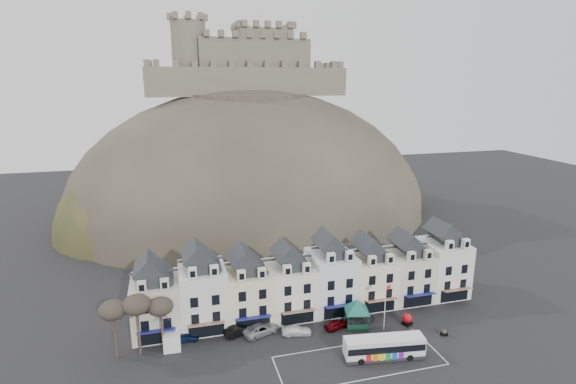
% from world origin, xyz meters
% --- Properties ---
extents(ground, '(300.00, 300.00, 0.00)m').
position_xyz_m(ground, '(0.00, 0.00, 0.00)').
color(ground, black).
rests_on(ground, ground).
extents(coach_bay_markings, '(22.00, 7.50, 0.01)m').
position_xyz_m(coach_bay_markings, '(2.00, 1.25, 0.00)').
color(coach_bay_markings, silver).
rests_on(coach_bay_markings, ground).
extents(townhouse_terrace, '(54.40, 9.35, 11.80)m').
position_xyz_m(townhouse_terrace, '(0.15, 15.97, 5.30)').
color(townhouse_terrace, beige).
rests_on(townhouse_terrace, ground).
extents(castle_hill, '(100.00, 76.00, 68.00)m').
position_xyz_m(castle_hill, '(1.25, 68.95, 0.11)').
color(castle_hill, '#322D27').
rests_on(castle_hill, ground).
extents(castle, '(50.20, 22.20, 22.00)m').
position_xyz_m(castle, '(0.51, 75.93, 40.19)').
color(castle, '#635C4C').
rests_on(castle, ground).
extents(tree_left_far, '(3.61, 3.61, 8.24)m').
position_xyz_m(tree_left_far, '(-29.00, 10.50, 6.90)').
color(tree_left_far, '#382B23').
rests_on(tree_left_far, ground).
extents(tree_left_mid, '(3.78, 3.78, 8.64)m').
position_xyz_m(tree_left_mid, '(-26.00, 10.50, 7.24)').
color(tree_left_mid, '#382B23').
rests_on(tree_left_mid, ground).
extents(tree_left_near, '(3.43, 3.43, 7.84)m').
position_xyz_m(tree_left_near, '(-23.00, 10.50, 6.55)').
color(tree_left_near, '#382B23').
rests_on(tree_left_near, ground).
extents(bus, '(10.94, 3.93, 3.02)m').
position_xyz_m(bus, '(5.39, 1.07, 1.67)').
color(bus, '#262628').
rests_on(bus, ground).
extents(bus_shelter, '(6.84, 6.84, 4.46)m').
position_xyz_m(bus_shelter, '(5.00, 9.22, 3.46)').
color(bus_shelter, '#103121').
rests_on(bus_shelter, ground).
extents(red_buoy, '(1.63, 1.63, 1.83)m').
position_xyz_m(red_buoy, '(12.65, 7.68, 0.93)').
color(red_buoy, black).
rests_on(red_buoy, ground).
extents(flagpole, '(0.98, 0.46, 7.26)m').
position_xyz_m(flagpole, '(8.66, 7.30, 4.15)').
color(flagpole, silver).
rests_on(flagpole, ground).
extents(white_van, '(2.42, 5.31, 2.40)m').
position_xyz_m(white_van, '(-21.79, 12.00, 1.20)').
color(white_van, white).
rests_on(white_van, ground).
extents(planter_west, '(1.04, 0.73, 0.94)m').
position_xyz_m(planter_west, '(12.00, 5.01, 0.45)').
color(planter_west, black).
rests_on(planter_west, ground).
extents(planter_east, '(1.05, 0.68, 0.97)m').
position_xyz_m(planter_east, '(16.35, 3.61, 0.47)').
color(planter_east, black).
rests_on(planter_east, ground).
extents(car_navy, '(3.84, 1.72, 1.28)m').
position_xyz_m(car_navy, '(-19.99, 12.00, 0.64)').
color(car_navy, '#0B173B').
rests_on(car_navy, ground).
extents(car_black, '(4.98, 2.90, 1.55)m').
position_xyz_m(car_black, '(-12.20, 11.59, 0.78)').
color(car_black, black).
rests_on(car_black, ground).
extents(car_silver, '(5.99, 4.20, 1.54)m').
position_xyz_m(car_silver, '(-9.20, 11.06, 0.77)').
color(car_silver, '#999BA0').
rests_on(car_silver, ground).
extents(car_white, '(4.58, 2.51, 1.26)m').
position_xyz_m(car_white, '(-4.26, 9.50, 0.63)').
color(car_white, white).
rests_on(car_white, ground).
extents(car_maroon, '(4.15, 2.55, 1.32)m').
position_xyz_m(car_maroon, '(1.97, 9.50, 0.66)').
color(car_maroon, '#4D0409').
rests_on(car_maroon, ground).
extents(car_charcoal, '(4.68, 3.27, 1.46)m').
position_xyz_m(car_charcoal, '(6.00, 9.50, 0.73)').
color(car_charcoal, black).
rests_on(car_charcoal, ground).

